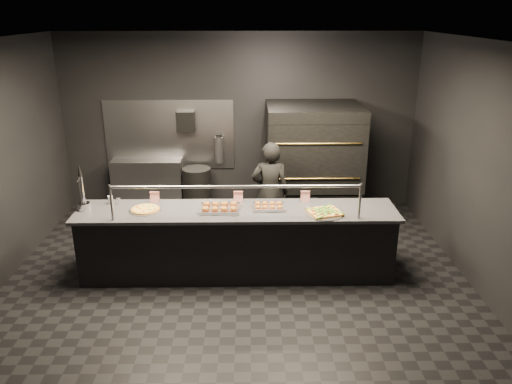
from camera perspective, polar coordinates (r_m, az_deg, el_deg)
The scene contains 15 objects.
room at distance 6.23m, azimuth -2.49°, elevation 3.04°, with size 6.04×6.00×3.00m.
service_counter at distance 6.56m, azimuth -2.15°, elevation -5.72°, with size 4.10×0.78×1.37m.
pizza_oven at distance 8.22m, azimuth 6.47°, elevation 3.34°, with size 1.50×1.23×1.91m.
prep_shelf at distance 8.89m, azimuth -12.23°, elevation 0.80°, with size 1.20×0.35×0.90m, color #99999E.
towel_dispenser at distance 8.55m, azimuth -8.04°, elevation 7.97°, with size 0.30×0.20×0.35m, color black.
fire_extinguisher at distance 8.62m, azimuth -4.23°, elevation 4.87°, with size 0.14×0.14×0.51m.
beer_tap at distance 6.68m, azimuth -19.18°, elevation -0.54°, with size 0.16×0.22×0.61m.
round_pizza at distance 6.49m, azimuth -12.54°, elevation -1.96°, with size 0.41×0.41×0.03m.
slider_tray_a at distance 6.38m, azimuth -4.17°, elevation -1.77°, with size 0.57×0.46×0.08m.
slider_tray_b at distance 6.42m, azimuth 1.45°, elevation -1.64°, with size 0.44×0.34×0.06m.
square_pizza at distance 6.30m, azimuth 7.84°, elevation -2.32°, with size 0.49×0.49×0.05m.
condiment_jar at distance 6.81m, azimuth -16.04°, elevation -0.89°, with size 0.17×0.07×0.11m.
tent_cards at distance 6.61m, azimuth -2.66°, elevation -0.52°, with size 2.12×0.04×0.15m.
trash_bin at distance 8.62m, azimuth -6.73°, elevation 0.15°, with size 0.48×0.48×0.80m, color black.
worker at distance 7.40m, azimuth 1.61°, elevation -0.06°, with size 0.56×0.37×1.54m, color black.
Camera 1 is at (0.15, -5.90, 3.33)m, focal length 35.00 mm.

